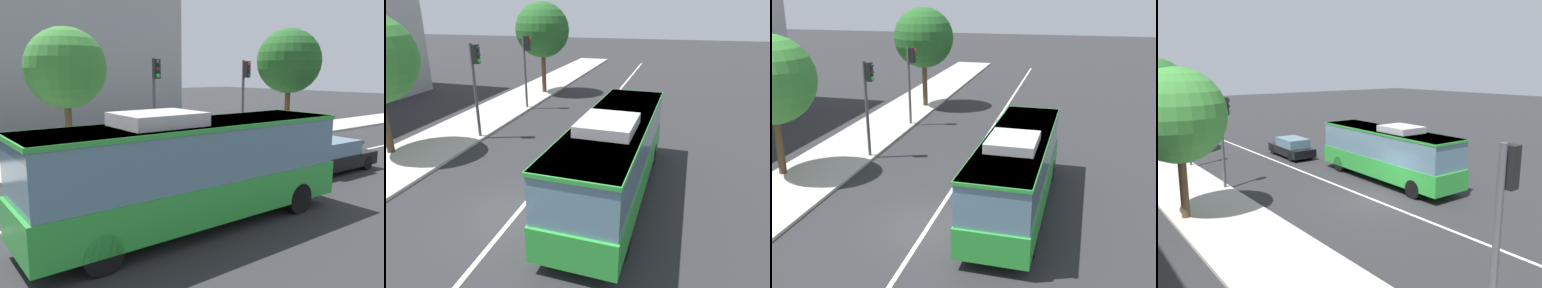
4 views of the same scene
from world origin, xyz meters
The scene contains 9 objects.
ground_plane centered at (0.00, 0.00, 0.00)m, with size 160.00×160.00×0.00m, color #28282B.
sidewalk_kerb centered at (0.00, 7.09, 0.07)m, with size 80.00×3.97×0.14m, color #B2ADA3.
lane_centre_line centered at (0.00, 0.00, 0.01)m, with size 76.00×0.16×0.01m, color silver.
transit_bus centered at (2.26, -3.01, 1.81)m, with size 10.07×2.80×3.46m.
sedan_black centered at (11.44, -1.68, 0.72)m, with size 4.57×1.98×1.46m.
traffic_light_near_corner centered at (6.42, 5.26, 3.56)m, with size 0.33×0.62×5.20m.
traffic_light_mid_block centered at (-10.28, 5.34, 3.56)m, with size 0.33×0.62×5.20m.
traffic_light_far_corner centered at (12.83, 5.27, 3.56)m, with size 0.34×0.62×5.20m.
street_tree_kerbside_left centered at (3.08, 8.43, 4.69)m, with size 4.13×4.13×6.77m.
Camera 4 is at (-14.61, 12.84, 6.72)m, focal length 36.90 mm.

